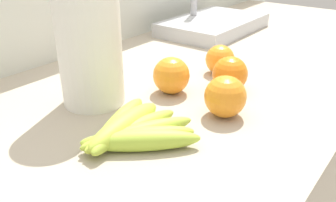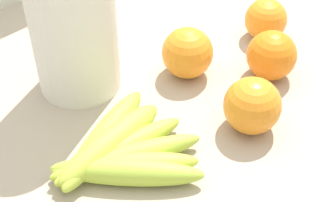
# 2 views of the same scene
# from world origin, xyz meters

# --- Properties ---
(counter) EXTENTS (1.99, 0.72, 0.93)m
(counter) POSITION_xyz_m (0.00, 0.00, 0.47)
(counter) COLOR #ADA08C
(counter) RESTS_ON ground
(wall_back) EXTENTS (2.39, 0.06, 1.30)m
(wall_back) POSITION_xyz_m (0.00, 0.39, 0.65)
(wall_back) COLOR silver
(wall_back) RESTS_ON ground
(banana_bunch) EXTENTS (0.20, 0.20, 0.04)m
(banana_bunch) POSITION_xyz_m (-0.36, -0.08, 0.95)
(banana_bunch) COLOR #A8CA3F
(banana_bunch) RESTS_ON counter
(orange_right) EXTENTS (0.07, 0.07, 0.07)m
(orange_right) POSITION_xyz_m (0.00, -0.04, 0.97)
(orange_right) COLOR orange
(orange_right) RESTS_ON counter
(orange_back_left) EXTENTS (0.08, 0.08, 0.08)m
(orange_back_left) POSITION_xyz_m (-0.08, -0.11, 0.97)
(orange_back_left) COLOR orange
(orange_back_left) RESTS_ON counter
(orange_far_right) EXTENTS (0.08, 0.08, 0.08)m
(orange_far_right) POSITION_xyz_m (-0.19, -0.16, 0.97)
(orange_far_right) COLOR orange
(orange_far_right) RESTS_ON counter
(orange_back_right) EXTENTS (0.08, 0.08, 0.08)m
(orange_back_right) POSITION_xyz_m (-0.17, -0.01, 0.97)
(orange_back_right) COLOR orange
(orange_back_right) RESTS_ON counter
(paper_towel_roll) EXTENTS (0.12, 0.12, 0.32)m
(paper_towel_roll) POSITION_xyz_m (-0.30, 0.09, 1.08)
(paper_towel_roll) COLOR white
(paper_towel_roll) RESTS_ON counter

